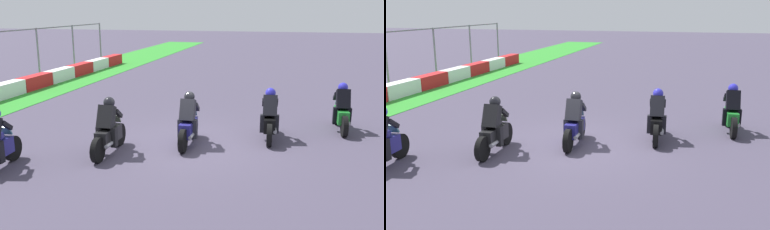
# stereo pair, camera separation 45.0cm
# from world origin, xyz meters

# --- Properties ---
(ground_plane) EXTENTS (120.00, 120.00, 0.00)m
(ground_plane) POSITION_xyz_m (0.00, 0.00, 0.00)
(ground_plane) COLOR #453E53
(rider_lane_a) EXTENTS (2.04, 0.55, 1.51)m
(rider_lane_a) POSITION_xyz_m (2.53, -4.20, 0.62)
(rider_lane_a) COLOR black
(rider_lane_a) RESTS_ON ground_plane
(rider_lane_b) EXTENTS (2.04, 0.55, 1.51)m
(rider_lane_b) POSITION_xyz_m (1.09, -2.07, 0.62)
(rider_lane_b) COLOR black
(rider_lane_b) RESTS_ON ground_plane
(rider_lane_c) EXTENTS (2.04, 0.54, 1.51)m
(rider_lane_c) POSITION_xyz_m (0.01, 0.10, 0.62)
(rider_lane_c) COLOR black
(rider_lane_c) RESTS_ON ground_plane
(rider_lane_d) EXTENTS (2.04, 0.54, 1.51)m
(rider_lane_d) POSITION_xyz_m (-1.22, 1.96, 0.62)
(rider_lane_d) COLOR black
(rider_lane_d) RESTS_ON ground_plane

